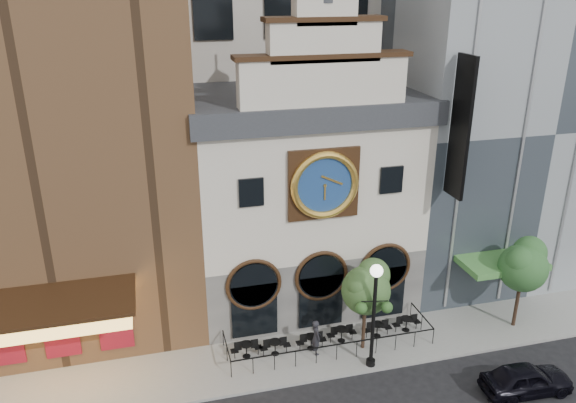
% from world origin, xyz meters
% --- Properties ---
extents(ground, '(120.00, 120.00, 0.00)m').
position_xyz_m(ground, '(0.00, 0.00, 0.00)').
color(ground, black).
rests_on(ground, ground).
extents(sidewalk, '(44.00, 5.00, 0.15)m').
position_xyz_m(sidewalk, '(0.00, 2.50, 0.07)').
color(sidewalk, gray).
rests_on(sidewalk, ground).
extents(clock_building, '(12.60, 8.78, 18.65)m').
position_xyz_m(clock_building, '(0.00, 7.82, 6.69)').
color(clock_building, '#605E5B').
rests_on(clock_building, ground).
extents(theater_building, '(14.00, 15.60, 25.00)m').
position_xyz_m(theater_building, '(-13.00, 9.96, 12.60)').
color(theater_building, brown).
rests_on(theater_building, ground).
extents(retail_building, '(14.00, 14.40, 20.00)m').
position_xyz_m(retail_building, '(12.99, 9.99, 10.14)').
color(retail_building, gray).
rests_on(retail_building, ground).
extents(cafe_railing, '(10.60, 2.60, 0.90)m').
position_xyz_m(cafe_railing, '(0.00, 2.50, 0.60)').
color(cafe_railing, black).
rests_on(cafe_railing, sidewalk).
extents(bistro_0, '(1.58, 0.68, 0.90)m').
position_xyz_m(bistro_0, '(-4.31, 2.58, 0.61)').
color(bistro_0, black).
rests_on(bistro_0, sidewalk).
extents(bistro_1, '(1.58, 0.68, 0.90)m').
position_xyz_m(bistro_1, '(-2.86, 2.41, 0.61)').
color(bistro_1, black).
rests_on(bistro_1, sidewalk).
extents(bistro_2, '(1.58, 0.68, 0.90)m').
position_xyz_m(bistro_2, '(-0.96, 2.40, 0.61)').
color(bistro_2, black).
rests_on(bistro_2, sidewalk).
extents(bistro_3, '(1.58, 0.68, 0.90)m').
position_xyz_m(bistro_3, '(0.77, 2.62, 0.61)').
color(bistro_3, black).
rests_on(bistro_3, sidewalk).
extents(bistro_4, '(1.58, 0.68, 0.90)m').
position_xyz_m(bistro_4, '(2.75, 2.55, 0.61)').
color(bistro_4, black).
rests_on(bistro_4, sidewalk).
extents(bistro_5, '(1.58, 0.68, 0.90)m').
position_xyz_m(bistro_5, '(4.48, 2.65, 0.61)').
color(bistro_5, black).
rests_on(bistro_5, sidewalk).
extents(car_right, '(4.32, 1.90, 1.45)m').
position_xyz_m(car_right, '(7.76, -3.05, 0.72)').
color(car_right, black).
rests_on(car_right, ground).
extents(pedestrian, '(0.51, 0.73, 1.90)m').
position_xyz_m(pedestrian, '(-0.83, 2.00, 1.10)').
color(pedestrian, '#222227').
rests_on(pedestrian, sidewalk).
extents(lamppost, '(1.75, 0.81, 5.55)m').
position_xyz_m(lamppost, '(1.50, 0.40, 3.58)').
color(lamppost, black).
rests_on(lamppost, sidewalk).
extents(tree_left, '(2.54, 2.44, 4.89)m').
position_xyz_m(tree_left, '(1.69, 1.86, 3.73)').
color(tree_left, '#382619').
rests_on(tree_left, sidewalk).
extents(tree_right, '(2.67, 2.57, 5.13)m').
position_xyz_m(tree_right, '(10.48, 1.67, 3.91)').
color(tree_right, '#382619').
rests_on(tree_right, sidewalk).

